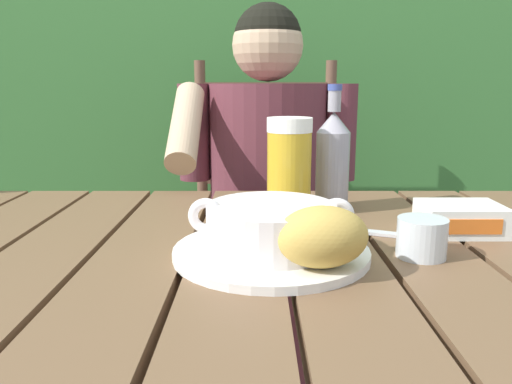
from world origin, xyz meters
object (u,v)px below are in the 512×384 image
Objects in this scene: bread_roll at (324,237)px; table_knife at (366,231)px; water_glass_small at (424,238)px; serving_plate at (273,252)px; beer_glass at (291,166)px; soup_bowl at (273,225)px; chair_near_diner at (268,236)px; beer_bottle at (335,158)px; butter_tub at (463,219)px; person_eating at (269,188)px.

bread_roll is 0.21m from table_knife.
water_glass_small is at bearing 24.85° from bread_roll.
serving_plate is 1.55× the size of beer_glass.
soup_bowl is at bearing -144.96° from table_knife.
chair_near_diner is 7.89× the size of bread_roll.
beer_bottle is 1.86× the size of butter_tub.
bread_roll is (0.06, -0.07, 0.01)m from soup_bowl.
table_knife is (0.15, 0.11, -0.04)m from soup_bowl.
water_glass_small is (0.08, -0.28, -0.07)m from beer_bottle.
soup_bowl is at bearing 130.60° from bread_roll.
soup_bowl is at bearing 179.26° from water_glass_small.
water_glass_small is (0.15, 0.07, -0.02)m from bread_roll.
bread_roll is 0.57× the size of beer_bottle.
table_knife is at bearing -80.53° from beer_bottle.
butter_tub is at bearing -68.47° from chair_near_diner.
person_eating is 0.46m from beer_glass.
bread_roll is (0.05, -0.74, 0.10)m from person_eating.
serving_plate is at bearing 130.60° from bread_roll.
soup_bowl is at bearing -99.68° from beer_glass.
chair_near_diner is at bearing 102.83° from water_glass_small.
butter_tub is (0.31, 0.11, -0.02)m from soup_bowl.
table_knife is (0.15, -0.56, 0.05)m from person_eating.
beer_bottle is (0.06, 0.34, 0.05)m from bread_roll.
serving_plate is (-0.01, -0.87, 0.25)m from chair_near_diner.
serving_plate is 2.04× the size of bread_roll.
water_glass_small reaches higher than serving_plate.
butter_tub is (0.25, 0.18, -0.03)m from bread_roll.
serving_plate is 0.04m from soup_bowl.
beer_bottle reaches higher than table_knife.
person_eating reaches higher than serving_plate.
butter_tub is 0.16m from table_knife.
bread_roll is 0.16m from water_glass_small.
beer_glass is (0.04, 0.23, 0.08)m from serving_plate.
serving_plate is at bearing -160.12° from butter_tub.
table_knife is (0.15, 0.11, -0.00)m from serving_plate.
beer_glass is (-0.02, 0.30, 0.04)m from bread_roll.
person_eating is (-0.00, -0.20, 0.20)m from chair_near_diner.
soup_bowl is 1.81× the size of butter_tub.
person_eating is 0.67m from soup_bowl.
butter_tub is (0.19, -0.16, -0.07)m from beer_bottle.
beer_glass is at bearing 132.54° from table_knife.
person_eating reaches higher than soup_bowl.
chair_near_diner is 0.70m from beer_bottle.
table_knife is at bearing 62.87° from bread_roll.
water_glass_small is (0.20, -0.87, 0.27)m from chair_near_diner.
beer_glass is 0.10m from beer_bottle.
chair_near_diner is 0.89× the size of person_eating.
beer_glass is 0.29m from water_glass_small.
water_glass_small is 0.15m from butter_tub.
soup_bowl is at bearing -114.56° from beer_bottle.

